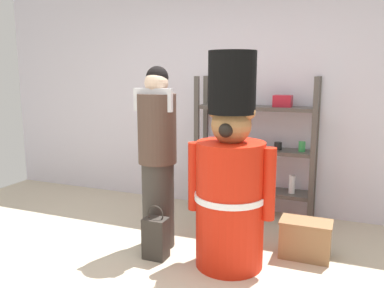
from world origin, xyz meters
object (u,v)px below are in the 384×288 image
(teddy_bear_guard, at_px, (230,180))
(merchandise_shelf, at_px, (256,147))
(shopping_bag, at_px, (156,238))
(display_crate, at_px, (305,239))
(person_shopper, at_px, (157,156))

(teddy_bear_guard, bearing_deg, merchandise_shelf, 93.98)
(shopping_bag, height_order, display_crate, shopping_bag)
(person_shopper, bearing_deg, display_crate, 11.35)
(display_crate, bearing_deg, shopping_bag, -157.19)
(teddy_bear_guard, xyz_separation_m, person_shopper, (-0.72, 0.12, 0.12))
(merchandise_shelf, relative_size, teddy_bear_guard, 0.88)
(merchandise_shelf, distance_m, person_shopper, 1.32)
(person_shopper, bearing_deg, merchandise_shelf, 61.32)
(merchandise_shelf, distance_m, teddy_bear_guard, 1.28)
(shopping_bag, bearing_deg, teddy_bear_guard, 11.14)
(merchandise_shelf, xyz_separation_m, display_crate, (0.67, -0.90, -0.62))
(teddy_bear_guard, relative_size, display_crate, 4.02)
(person_shopper, relative_size, display_crate, 3.77)
(person_shopper, xyz_separation_m, shopping_bag, (0.10, -0.25, -0.67))
(person_shopper, distance_m, display_crate, 1.49)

